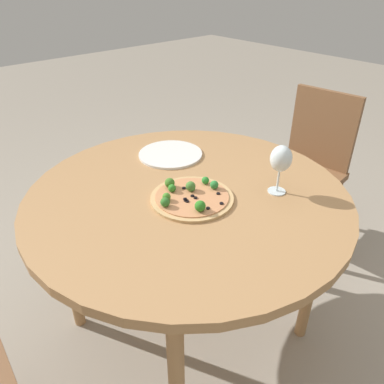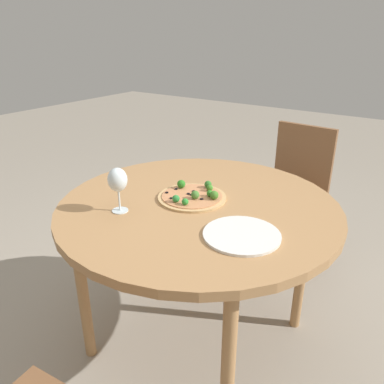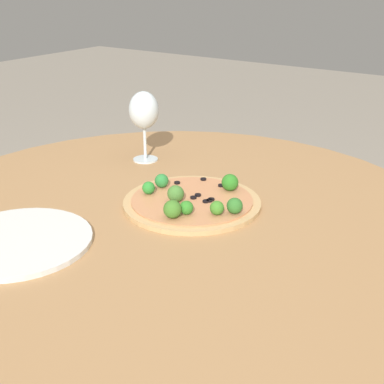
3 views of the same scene
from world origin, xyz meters
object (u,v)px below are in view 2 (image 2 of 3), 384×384
(pizza, at_px, (193,196))
(plate_near, at_px, (242,235))
(chair, at_px, (293,191))
(wine_glass, at_px, (118,181))

(pizza, bearing_deg, plate_near, -117.54)
(chair, distance_m, wine_glass, 1.34)
(chair, distance_m, pizza, 1.02)
(plate_near, bearing_deg, chair, 10.38)
(pizza, relative_size, plate_near, 1.07)
(pizza, relative_size, wine_glass, 1.61)
(pizza, bearing_deg, chair, -7.08)
(wine_glass, bearing_deg, chair, -13.37)
(chair, xyz_separation_m, pizza, (-0.97, 0.12, 0.29))
(chair, bearing_deg, wine_glass, -99.01)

